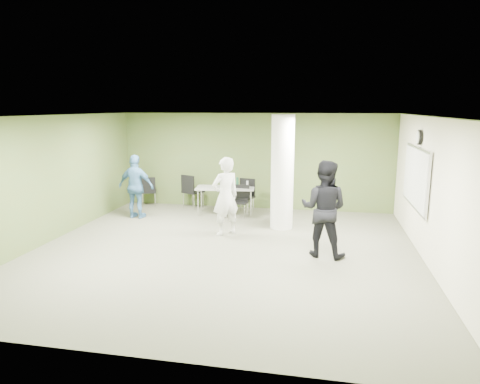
% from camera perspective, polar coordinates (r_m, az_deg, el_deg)
% --- Properties ---
extents(floor, '(8.00, 8.00, 0.00)m').
position_cam_1_polar(floor, '(9.08, -2.09, -7.85)').
color(floor, '#515140').
rests_on(floor, ground).
extents(ceiling, '(8.00, 8.00, 0.00)m').
position_cam_1_polar(ceiling, '(8.58, -2.23, 10.11)').
color(ceiling, white).
rests_on(ceiling, wall_back).
extents(wall_back, '(8.00, 2.80, 0.02)m').
position_cam_1_polar(wall_back, '(12.61, 2.00, 4.10)').
color(wall_back, '#53602D').
rests_on(wall_back, floor).
extents(wall_left, '(0.02, 8.00, 2.80)m').
position_cam_1_polar(wall_left, '(10.38, -24.20, 1.56)').
color(wall_left, '#53602D').
rests_on(wall_left, floor).
extents(wall_right_cream, '(0.02, 8.00, 2.80)m').
position_cam_1_polar(wall_right_cream, '(8.74, 24.31, -0.11)').
color(wall_right_cream, beige).
rests_on(wall_right_cream, floor).
extents(column, '(0.56, 0.56, 2.80)m').
position_cam_1_polar(column, '(10.52, 5.66, 2.62)').
color(column, silver).
rests_on(column, floor).
extents(whiteboard, '(0.05, 2.30, 1.30)m').
position_cam_1_polar(whiteboard, '(9.86, 22.37, 1.83)').
color(whiteboard, silver).
rests_on(whiteboard, wall_right_cream).
extents(wall_clock, '(0.06, 0.32, 0.32)m').
position_cam_1_polar(wall_clock, '(9.77, 22.75, 6.75)').
color(wall_clock, black).
rests_on(wall_clock, wall_right_cream).
extents(folding_table, '(1.69, 0.90, 1.02)m').
position_cam_1_polar(folding_table, '(11.96, -1.89, 0.42)').
color(folding_table, gray).
rests_on(folding_table, floor).
extents(wastebasket, '(0.25, 0.25, 0.28)m').
position_cam_1_polar(wastebasket, '(11.76, -2.39, -2.67)').
color(wastebasket, '#4C4C4C').
rests_on(wastebasket, floor).
extents(chair_back_left, '(0.58, 0.58, 0.91)m').
position_cam_1_polar(chair_back_left, '(13.22, -12.12, 0.38)').
color(chair_back_left, black).
rests_on(chair_back_left, floor).
extents(chair_back_right, '(0.67, 0.67, 1.01)m').
position_cam_1_polar(chair_back_right, '(12.73, -6.56, 0.44)').
color(chair_back_right, black).
rests_on(chair_back_right, floor).
extents(chair_table_left, '(0.47, 0.47, 0.87)m').
position_cam_1_polar(chair_table_left, '(11.72, 0.11, -0.87)').
color(chair_table_left, black).
rests_on(chair_table_left, floor).
extents(chair_table_right, '(0.61, 0.61, 0.99)m').
position_cam_1_polar(chair_table_right, '(12.04, 0.71, -0.19)').
color(chair_table_right, black).
rests_on(chair_table_right, floor).
extents(woman_white, '(0.80, 0.78, 1.85)m').
position_cam_1_polar(woman_white, '(9.97, -1.95, -0.60)').
color(woman_white, silver).
rests_on(woman_white, floor).
extents(man_black, '(1.09, 0.93, 1.95)m').
position_cam_1_polar(man_black, '(8.71, 11.11, -2.21)').
color(man_black, black).
rests_on(man_black, floor).
extents(man_blue, '(1.04, 0.51, 1.73)m').
position_cam_1_polar(man_blue, '(11.85, -13.68, 0.70)').
color(man_blue, teal).
rests_on(man_blue, floor).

